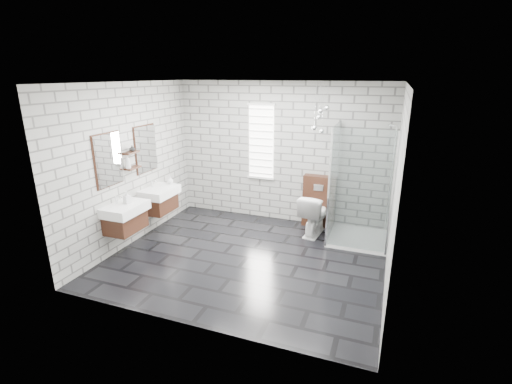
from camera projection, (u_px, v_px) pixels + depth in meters
The scene contains 20 objects.
floor at pixel (247, 258), 5.96m from camera, with size 4.20×3.60×0.02m, color black.
ceiling at pixel (246, 82), 5.13m from camera, with size 4.20×3.60×0.02m, color white.
wall_back at pixel (281, 153), 7.16m from camera, with size 4.20×0.02×2.70m, color #A6A6A1.
wall_front at pixel (184, 219), 3.93m from camera, with size 4.20×0.02×2.70m, color #A6A6A1.
wall_left at pixel (130, 165), 6.24m from camera, with size 0.02×3.60×2.70m, color #A6A6A1.
wall_right at pixel (396, 191), 4.85m from camera, with size 0.02×3.60×2.70m, color #A6A6A1.
vanity_left at pixel (123, 210), 5.89m from camera, with size 0.47×0.70×1.57m.
vanity_right at pixel (158, 193), 6.73m from camera, with size 0.47×0.70×1.57m.
shelf_lower at pixel (133, 168), 6.18m from camera, with size 0.14×0.30×0.03m, color #3E2013.
shelf_upper at pixel (131, 152), 6.10m from camera, with size 0.14×0.30×0.03m, color #3E2013.
window at pixel (261, 142), 7.21m from camera, with size 0.56×0.05×1.48m.
cistern_panel at pixel (319, 201), 7.06m from camera, with size 0.60×0.20×1.00m, color #3E2013.
flush_plate at pixel (318, 188), 6.87m from camera, with size 0.18×0.01×0.12m, color silver.
shower_enclosure at pixel (353, 215), 6.37m from camera, with size 1.00×1.00×2.03m.
pendant_cluster at pixel (320, 119), 6.28m from camera, with size 0.27×0.21×0.86m.
toilet at pixel (314, 214), 6.74m from camera, with size 0.43×0.75×0.76m, color white.
soap_bottle_a at pixel (127, 197), 5.86m from camera, with size 0.09×0.09×0.20m, color #B2B2B2.
soap_bottle_b at pixel (170, 180), 6.91m from camera, with size 0.12×0.12×0.15m, color #B2B2B2.
soap_bottle_c at pixel (128, 162), 6.03m from camera, with size 0.09×0.09×0.23m, color #B2B2B2.
vase at pixel (132, 148), 6.10m from camera, with size 0.09×0.09×0.10m, color #B2B2B2.
Camera 1 is at (1.99, -4.97, 2.82)m, focal length 26.00 mm.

